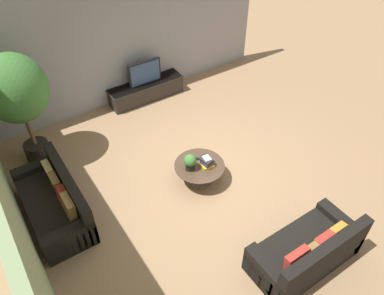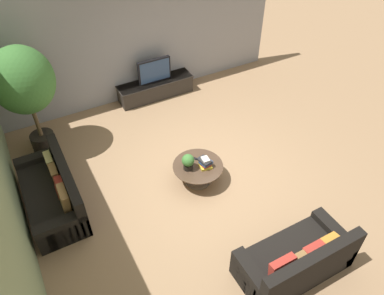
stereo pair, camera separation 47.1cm
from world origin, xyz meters
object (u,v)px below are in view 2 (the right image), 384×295
at_px(potted_palm_tall, 23,84).
at_px(couch_by_wall, 54,194).
at_px(media_console, 156,88).
at_px(couch_near_entry, 296,261).
at_px(television, 154,71).
at_px(potted_plant_tabletop, 188,162).
at_px(coffee_table, 198,170).

bearing_deg(potted_palm_tall, couch_by_wall, -95.37).
xyz_separation_m(media_console, couch_near_entry, (-0.15, -5.41, 0.07)).
xyz_separation_m(television, couch_by_wall, (-3.03, -2.33, -0.43)).
height_order(potted_palm_tall, potted_plant_tabletop, potted_palm_tall).
distance_m(coffee_table, couch_near_entry, 2.41).
height_order(media_console, coffee_table, media_console).
relative_size(couch_by_wall, potted_palm_tall, 0.83).
distance_m(couch_by_wall, potted_plant_tabletop, 2.44).
relative_size(coffee_table, potted_palm_tall, 0.41).
bearing_deg(couch_near_entry, potted_palm_tall, -60.07).
height_order(media_console, potted_plant_tabletop, potted_plant_tabletop).
height_order(coffee_table, couch_near_entry, couch_near_entry).
bearing_deg(potted_palm_tall, potted_plant_tabletop, -46.91).
bearing_deg(potted_palm_tall, coffee_table, -44.64).
bearing_deg(television, couch_near_entry, -91.58).
height_order(media_console, television, television).
xyz_separation_m(media_console, couch_by_wall, (-3.03, -2.34, 0.06)).
distance_m(media_console, potted_plant_tabletop, 3.10).
bearing_deg(coffee_table, couch_by_wall, 164.81).
relative_size(coffee_table, couch_by_wall, 0.49).
relative_size(media_console, coffee_table, 1.99).
height_order(media_console, potted_palm_tall, potted_palm_tall).
height_order(coffee_table, potted_palm_tall, potted_palm_tall).
relative_size(couch_near_entry, potted_palm_tall, 0.75).
bearing_deg(potted_plant_tabletop, couch_near_entry, -77.19).
distance_m(couch_by_wall, couch_near_entry, 4.21).
relative_size(media_console, potted_palm_tall, 0.81).
relative_size(media_console, couch_near_entry, 1.09).
relative_size(media_console, television, 2.29).
bearing_deg(couch_by_wall, couch_near_entry, 43.14).
distance_m(media_console, potted_palm_tall, 3.25).
bearing_deg(couch_by_wall, media_console, 127.65).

